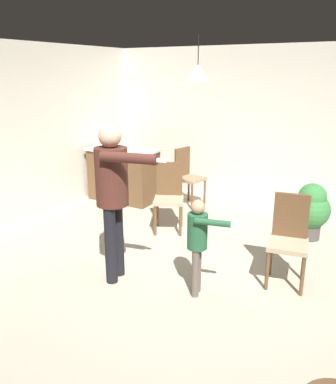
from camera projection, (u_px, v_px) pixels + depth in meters
name	position (u px, v px, depth m)	size (l,w,h in m)	color
ground	(193.00, 281.00, 4.51)	(7.68, 7.68, 0.00)	#B2A893
wall_back	(279.00, 128.00, 6.77)	(6.40, 0.10, 2.70)	silver
kitchen_counter	(124.00, 174.00, 7.25)	(1.26, 0.66, 0.95)	brown
person_adult	(113.00, 187.00, 4.27)	(0.89, 0.50, 1.75)	black
person_child	(198.00, 237.00, 4.08)	(0.57, 0.30, 1.04)	#60564C
dining_chair_by_counter	(289.00, 236.00, 4.36)	(0.49, 0.49, 1.00)	brown
dining_chair_near_wall	(187.00, 174.00, 6.98)	(0.49, 0.49, 1.00)	brown
dining_chair_centre_back	(169.00, 194.00, 5.85)	(0.56, 0.56, 1.00)	brown
potted_plant_by_wall	(311.00, 209.00, 5.55)	(0.52, 0.52, 0.80)	#4C4742
ceiling_light_pendant	(198.00, 73.00, 4.95)	(0.32, 0.32, 0.55)	silver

